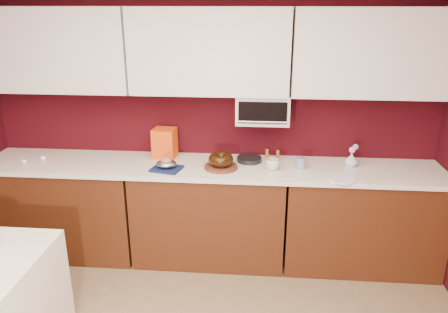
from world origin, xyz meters
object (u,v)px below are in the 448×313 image
Objects in this scene: flower_vase at (351,159)px; toaster_oven at (263,108)px; coffee_mug at (273,163)px; bundt_cake at (221,159)px; pandoro_box at (165,143)px; blue_jar at (301,163)px; foil_ham_nest at (166,164)px.

toaster_oven is at bearing 173.77° from flower_vase.
flower_vase is at bearing 11.31° from coffee_mug.
bundt_cake is 0.80× the size of pandoro_box.
coffee_mug is 0.83× the size of flower_vase.
pandoro_box is (-0.87, 0.01, -0.34)m from toaster_oven.
toaster_oven is 3.35× the size of flower_vase.
pandoro_box is at bearing 176.63° from flower_vase.
bundt_cake reaches higher than coffee_mug.
pandoro_box reaches higher than bundt_cake.
blue_jar is at bearing 11.25° from coffee_mug.
flower_vase is at bearing 7.92° from foil_ham_nest.
foil_ham_nest is at bearing -171.06° from bundt_cake.
pandoro_box is at bearing 155.48° from bundt_cake.
flower_vase is (1.11, 0.15, -0.01)m from bundt_cake.
pandoro_box is 1.98× the size of flower_vase.
blue_jar is (1.20, -0.18, -0.08)m from pandoro_box.
bundt_cake is at bearing -172.50° from flower_vase.
foil_ham_nest is at bearing -172.08° from flower_vase.
pandoro_box is (-0.53, 0.24, 0.05)m from bundt_cake.
toaster_oven reaches higher than blue_jar.
foil_ham_nest is 1.76× the size of blue_jar.
coffee_mug is at bearing -168.69° from flower_vase.
bundt_cake is 1.90× the size of coffee_mug.
pandoro_box reaches higher than blue_jar.
blue_jar is (0.24, 0.05, -0.01)m from coffee_mug.
bundt_cake reaches higher than foil_ham_nest.
toaster_oven is 0.93m from pandoro_box.
coffee_mug is (0.97, -0.23, -0.08)m from pandoro_box.
blue_jar is 0.73× the size of flower_vase.
flower_vase is at bearing 7.50° from bundt_cake.
blue_jar is at bearing -168.66° from flower_vase.
blue_jar is (0.34, -0.17, -0.43)m from toaster_oven.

